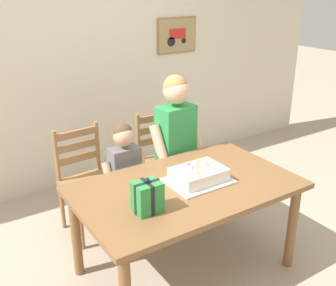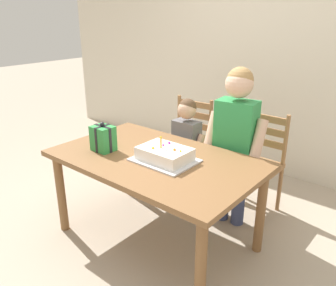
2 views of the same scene
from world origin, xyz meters
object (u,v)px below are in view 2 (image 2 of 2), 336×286
Objects in this scene: chair_left at (186,144)px; chair_right at (255,164)px; child_younger at (186,142)px; gift_box_red_large at (103,138)px; birthday_cake at (165,155)px; dining_table at (156,168)px; child_older at (236,133)px.

chair_left is 1.00× the size of chair_right.
child_younger is (-0.55, -0.29, 0.16)m from chair_right.
chair_left is at bearing 89.14° from gift_box_red_large.
birthday_cake is 1.90× the size of gift_box_red_large.
child_younger reaches higher than birthday_cake.
gift_box_red_large is at bearing -159.29° from dining_table.
chair_right reaches higher than birthday_cake.
birthday_cake is 0.69m from child_younger.
birthday_cake reaches higher than dining_table.
gift_box_red_large is 1.36m from chair_right.
dining_table is 1.51× the size of child_younger.
child_younger is at bearing -152.05° from chair_right.
birthday_cake is at bearing -109.89° from child_older.
gift_box_red_large is 0.25× the size of chair_left.
child_older is at bearing 62.27° from dining_table.
child_older reaches higher than child_younger.
gift_box_red_large is at bearing -126.57° from chair_right.
chair_left is (-0.48, 0.91, -0.30)m from birthday_cake.
child_older reaches higher than birthday_cake.
dining_table is 0.17m from birthday_cake.
chair_right is (0.77, 0.00, 0.00)m from chair_left.
chair_left is 0.68× the size of child_older.
birthday_cake is 0.52m from gift_box_red_large.
birthday_cake is (0.10, -0.01, 0.14)m from dining_table.
dining_table is 1.00m from chair_right.
birthday_cake is at bearing -107.37° from chair_right.
chair_right is at bearing 53.43° from gift_box_red_large.
chair_left is at bearing 126.38° from child_younger.
gift_box_red_large is (-0.40, -0.15, 0.19)m from dining_table.
gift_box_red_large reaches higher than chair_left.
child_older reaches higher than dining_table.
gift_box_red_large is at bearing -133.44° from child_older.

